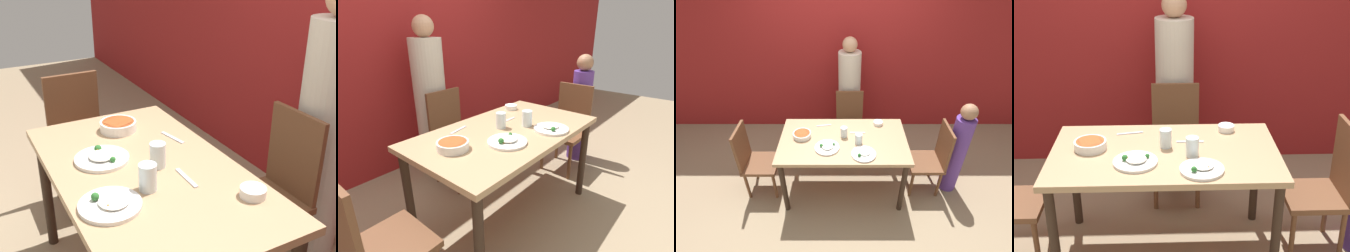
{
  "view_description": "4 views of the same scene",
  "coord_description": "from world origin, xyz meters",
  "views": [
    {
      "loc": [
        1.59,
        -0.73,
        1.76
      ],
      "look_at": [
        0.08,
        0.08,
        1.01
      ],
      "focal_mm": 45.0,
      "sensor_mm": 36.0,
      "label": 1
    },
    {
      "loc": [
        -1.42,
        -1.18,
        1.52
      ],
      "look_at": [
        0.05,
        0.04,
        0.78
      ],
      "focal_mm": 28.0,
      "sensor_mm": 36.0,
      "label": 2
    },
    {
      "loc": [
        0.01,
        -2.34,
        2.62
      ],
      "look_at": [
        -0.0,
        -0.04,
        0.99
      ],
      "focal_mm": 28.0,
      "sensor_mm": 36.0,
      "label": 3
    },
    {
      "loc": [
        0.01,
        -2.65,
        2.11
      ],
      "look_at": [
        0.11,
        -0.03,
        0.96
      ],
      "focal_mm": 50.0,
      "sensor_mm": 36.0,
      "label": 4
    }
  ],
  "objects": [
    {
      "name": "fork_steel",
      "position": [
        -0.24,
        0.27,
        0.78
      ],
      "size": [
        0.18,
        0.05,
        0.01
      ],
      "color": "silver",
      "rests_on": "dining_table"
    },
    {
      "name": "dining_table",
      "position": [
        0.0,
        0.0,
        0.68
      ],
      "size": [
        1.45,
        0.83,
        0.77
      ],
      "color": "tan",
      "rests_on": "ground_plane"
    },
    {
      "name": "person_adult",
      "position": [
        0.09,
        1.08,
        0.75
      ],
      "size": [
        0.32,
        0.32,
        1.61
      ],
      "color": "beige",
      "rests_on": "ground_plane"
    },
    {
      "name": "glass_water_short",
      "position": [
        0.17,
        -0.07,
        0.83
      ],
      "size": [
        0.08,
        0.08,
        0.12
      ],
      "color": "silver",
      "rests_on": "dining_table"
    },
    {
      "name": "bowl_curry",
      "position": [
        -0.47,
        0.05,
        0.8
      ],
      "size": [
        0.21,
        0.21,
        0.06
      ],
      "color": "white",
      "rests_on": "dining_table"
    },
    {
      "name": "plate_rice_child",
      "position": [
        0.22,
        -0.26,
        0.79
      ],
      "size": [
        0.26,
        0.26,
        0.05
      ],
      "color": "white",
      "rests_on": "dining_table"
    },
    {
      "name": "glass_water_tall",
      "position": [
        0.01,
        0.06,
        0.83
      ],
      "size": [
        0.08,
        0.08,
        0.12
      ],
      "color": "silver",
      "rests_on": "dining_table"
    },
    {
      "name": "chair_adult_spot",
      "position": [
        0.09,
        0.76,
        0.49
      ],
      "size": [
        0.4,
        0.4,
        0.93
      ],
      "color": "brown",
      "rests_on": "ground_plane"
    },
    {
      "name": "bowl_rice_small",
      "position": [
        0.43,
        0.3,
        0.8
      ],
      "size": [
        0.11,
        0.11,
        0.04
      ],
      "color": "white",
      "rests_on": "dining_table"
    },
    {
      "name": "spoon_steel",
      "position": [
        0.17,
        0.13,
        0.78
      ],
      "size": [
        0.18,
        0.02,
        0.01
      ],
      "color": "silver",
      "rests_on": "dining_table"
    },
    {
      "name": "chair_empty_left",
      "position": [
        -1.07,
        -0.02,
        0.49
      ],
      "size": [
        0.4,
        0.4,
        0.93
      ],
      "rotation": [
        0.0,
        0.0,
        1.57
      ],
      "color": "brown",
      "rests_on": "ground_plane"
    },
    {
      "name": "plate_rice_adult",
      "position": [
        -0.18,
        -0.16,
        0.79
      ],
      "size": [
        0.27,
        0.27,
        0.06
      ],
      "color": "white",
      "rests_on": "dining_table"
    }
  ]
}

